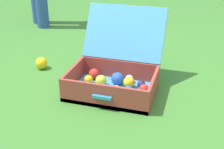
{
  "coord_description": "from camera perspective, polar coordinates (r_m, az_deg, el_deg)",
  "views": [
    {
      "loc": [
        0.37,
        -1.49,
        0.92
      ],
      "look_at": [
        -0.1,
        0.07,
        0.13
      ],
      "focal_mm": 48.85,
      "sensor_mm": 36.0,
      "label": 1
    }
  ],
  "objects": [
    {
      "name": "open_suitcase",
      "position": [
        1.88,
        0.66,
        0.22
      ],
      "size": [
        0.52,
        0.59,
        0.46
      ],
      "color": "#4799C6",
      "rests_on": "ground"
    },
    {
      "name": "ground_plane",
      "position": [
        1.79,
        2.35,
        -5.1
      ],
      "size": [
        16.0,
        16.0,
        0.0
      ],
      "primitive_type": "plane",
      "color": "#3D7A2D"
    },
    {
      "name": "stray_ball_on_grass",
      "position": [
        2.24,
        -13.06,
        2.1
      ],
      "size": [
        0.09,
        0.09,
        0.09
      ],
      "primitive_type": "sphere",
      "color": "yellow",
      "rests_on": "ground"
    }
  ]
}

